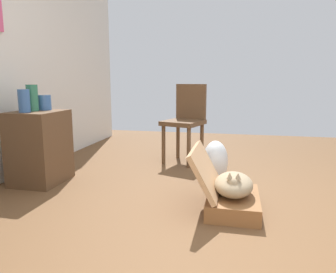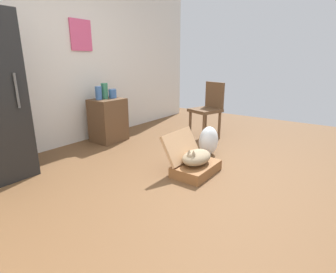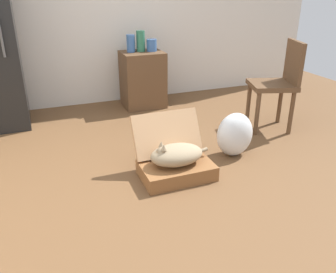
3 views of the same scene
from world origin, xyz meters
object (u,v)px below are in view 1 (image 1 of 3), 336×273
cat (234,184)px  side_table (40,147)px  vase_short (45,103)px  vase_round (32,98)px  plastic_bag_white (215,162)px  suitcase_base (233,202)px  chair (186,119)px  vase_tall (24,101)px

cat → side_table: 1.82m
vase_short → vase_round: vase_round is taller
plastic_bag_white → vase_round: size_ratio=1.66×
suitcase_base → side_table: 1.84m
suitcase_base → cat: (-0.01, 0.00, 0.14)m
side_table → vase_round: size_ratio=2.81×
plastic_bag_white → chair: 0.89m
suitcase_base → vase_tall: vase_tall is taller
suitcase_base → vase_tall: (0.17, 1.83, 0.72)m
cat → vase_tall: vase_tall is taller
plastic_bag_white → vase_tall: bearing=105.8°
plastic_bag_white → vase_short: bearing=97.7°
plastic_bag_white → chair: bearing=28.6°
suitcase_base → vase_tall: 1.97m
chair → vase_round: bearing=-121.6°
cat → side_table: bearing=80.6°
cat → vase_tall: (0.17, 1.83, 0.58)m
plastic_bag_white → vase_tall: vase_tall is taller
cat → chair: bearing=22.8°
vase_tall → chair: bearing=-46.2°
cat → chair: 1.52m
vase_tall → chair: 1.75m
suitcase_base → chair: (1.37, 0.58, 0.45)m
plastic_bag_white → side_table: bearing=102.0°
vase_tall → cat: bearing=-95.4°
suitcase_base → chair: bearing=22.9°
cat → plastic_bag_white: size_ratio=1.27×
cat → vase_round: (0.30, 1.83, 0.60)m
vase_short → chair: bearing=-51.9°
side_table → vase_tall: size_ratio=3.36×
vase_short → chair: chair is taller
suitcase_base → chair: chair is taller
cat → vase_round: vase_round is taller
side_table → chair: size_ratio=0.74×
side_table → vase_tall: bearing=163.4°
plastic_bag_white → chair: size_ratio=0.44×
vase_short → chair: 1.56m
vase_tall → vase_round: 0.13m
vase_tall → suitcase_base: bearing=-95.3°
chair → vase_short: bearing=-124.1°
plastic_bag_white → side_table: (-0.34, 1.61, 0.14)m
chair → suitcase_base: bearing=-49.3°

